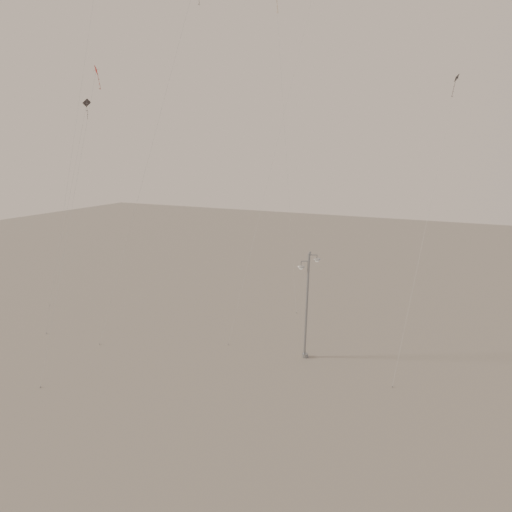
% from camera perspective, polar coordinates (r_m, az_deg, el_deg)
% --- Properties ---
extents(ground, '(160.00, 160.00, 0.00)m').
position_cam_1_polar(ground, '(28.45, -8.02, -16.90)').
color(ground, gray).
rests_on(ground, ground).
extents(street_lamp, '(1.52, 0.97, 8.13)m').
position_cam_1_polar(street_lamp, '(29.15, 7.29, -6.61)').
color(street_lamp, '#999CA1').
rests_on(street_lamp, ground).
extents(kite_0, '(1.27, 9.81, 32.65)m').
position_cam_1_polar(kite_0, '(42.24, -22.37, 29.52)').
color(kite_0, maroon).
rests_on(kite_0, ground).
extents(kite_1, '(5.23, 8.65, 28.05)m').
position_cam_1_polar(kite_1, '(34.67, -11.52, 25.69)').
color(kite_1, '#362E2D').
rests_on(kite_1, ground).
extents(kite_3, '(1.62, 8.91, 20.97)m').
position_cam_1_polar(kite_3, '(31.65, -23.54, 13.71)').
color(kite_3, maroon).
rests_on(kite_3, ground).
extents(kite_4, '(2.07, 12.01, 20.70)m').
position_cam_1_polar(kite_4, '(33.13, 24.91, 13.16)').
color(kite_4, '#362E2D').
rests_on(kite_4, ground).
extents(kite_5, '(5.90, 8.69, 31.05)m').
position_cam_1_polar(kite_5, '(44.16, 3.52, 25.62)').
color(kite_5, '#935218').
rests_on(kite_5, ground).
extents(kite_6, '(5.96, 2.17, 19.44)m').
position_cam_1_polar(kite_6, '(40.40, -24.18, 12.94)').
color(kite_6, '#362E2D').
rests_on(kite_6, ground).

